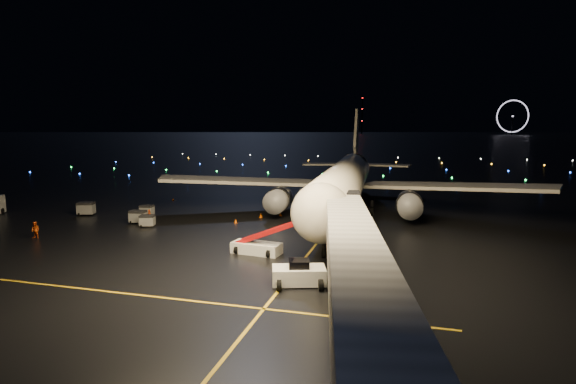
# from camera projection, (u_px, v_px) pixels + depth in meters

# --- Properties ---
(ground) EXTENTS (2000.00, 2000.00, 0.00)m
(ground) POSITION_uv_depth(u_px,v_px,m) (380.00, 144.00, 330.39)
(ground) COLOR black
(ground) RESTS_ON ground
(lane_centre) EXTENTS (0.25, 80.00, 0.02)m
(lane_centre) POSITION_uv_depth(u_px,v_px,m) (328.00, 230.00, 55.19)
(lane_centre) COLOR gold
(lane_centre) RESTS_ON ground
(lane_cross) EXTENTS (60.00, 0.25, 0.02)m
(lane_cross) POSITION_uv_depth(u_px,v_px,m) (61.00, 286.00, 35.75)
(lane_cross) COLOR gold
(lane_cross) RESTS_ON ground
(airliner) EXTENTS (59.00, 56.35, 15.90)m
(airliner) POSITION_uv_depth(u_px,v_px,m) (346.00, 159.00, 66.00)
(airliner) COLOR silver
(airliner) RESTS_ON ground
(pushback_tug) EXTENTS (4.73, 3.41, 2.03)m
(pushback_tug) POSITION_uv_depth(u_px,v_px,m) (299.00, 272.00, 36.11)
(pushback_tug) COLOR silver
(pushback_tug) RESTS_ON ground
(belt_loader) EXTENTS (7.49, 2.88, 3.54)m
(belt_loader) POSITION_uv_depth(u_px,v_px,m) (256.00, 236.00, 44.83)
(belt_loader) COLOR silver
(belt_loader) RESTS_ON ground
(crew_b) EXTENTS (0.96, 0.76, 1.93)m
(crew_b) POSITION_uv_depth(u_px,v_px,m) (35.00, 230.00, 50.99)
(crew_b) COLOR #F25916
(crew_b) RESTS_ON ground
(crew_c) EXTENTS (1.12, 0.99, 1.82)m
(crew_c) POSITION_uv_depth(u_px,v_px,m) (149.00, 216.00, 59.06)
(crew_c) COLOR #F25916
(crew_c) RESTS_ON ground
(safety_cone_0) EXTENTS (0.53, 0.53, 0.52)m
(safety_cone_0) POSITION_uv_depth(u_px,v_px,m) (236.00, 221.00, 59.12)
(safety_cone_0) COLOR #F85700
(safety_cone_0) RESTS_ON ground
(safety_cone_1) EXTENTS (0.50, 0.50, 0.49)m
(safety_cone_1) POSITION_uv_depth(u_px,v_px,m) (280.00, 214.00, 63.80)
(safety_cone_1) COLOR #F85700
(safety_cone_1) RESTS_ON ground
(safety_cone_2) EXTENTS (0.62, 0.62, 0.55)m
(safety_cone_2) POSITION_uv_depth(u_px,v_px,m) (261.00, 215.00, 62.89)
(safety_cone_2) COLOR #F85700
(safety_cone_2) RESTS_ON ground
(safety_cone_3) EXTENTS (0.50, 0.50, 0.44)m
(safety_cone_3) POSITION_uv_depth(u_px,v_px,m) (173.00, 199.00, 76.93)
(safety_cone_3) COLOR #F85700
(safety_cone_3) RESTS_ON ground
(ferris_wheel) EXTENTS (49.33, 16.80, 52.00)m
(ferris_wheel) POSITION_uv_depth(u_px,v_px,m) (513.00, 118.00, 683.37)
(ferris_wheel) COLOR black
(ferris_wheel) RESTS_ON ground
(radio_mast) EXTENTS (1.80, 1.80, 64.00)m
(radio_mast) POSITION_uv_depth(u_px,v_px,m) (362.00, 115.00, 761.42)
(radio_mast) COLOR black
(radio_mast) RESTS_ON ground
(taxiway_lights) EXTENTS (164.00, 92.00, 0.36)m
(taxiway_lights) POSITION_uv_depth(u_px,v_px,m) (341.00, 165.00, 145.16)
(taxiway_lights) COLOR black
(taxiway_lights) RESTS_ON ground
(baggage_cart_0) EXTENTS (2.05, 1.68, 1.51)m
(baggage_cart_0) POSITION_uv_depth(u_px,v_px,m) (147.00, 221.00, 56.98)
(baggage_cart_0) COLOR gray
(baggage_cart_0) RESTS_ON ground
(baggage_cart_1) EXTENTS (1.91, 1.44, 1.52)m
(baggage_cart_1) POSITION_uv_depth(u_px,v_px,m) (147.00, 211.00, 63.93)
(baggage_cart_1) COLOR gray
(baggage_cart_1) RESTS_ON ground
(baggage_cart_2) EXTENTS (2.16, 1.65, 1.70)m
(baggage_cart_2) POSITION_uv_depth(u_px,v_px,m) (138.00, 217.00, 59.01)
(baggage_cart_2) COLOR gray
(baggage_cart_2) RESTS_ON ground
(baggage_cart_3) EXTENTS (2.60, 2.19, 1.87)m
(baggage_cart_3) POSITION_uv_depth(u_px,v_px,m) (86.00, 209.00, 64.43)
(baggage_cart_3) COLOR gray
(baggage_cart_3) RESTS_ON ground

